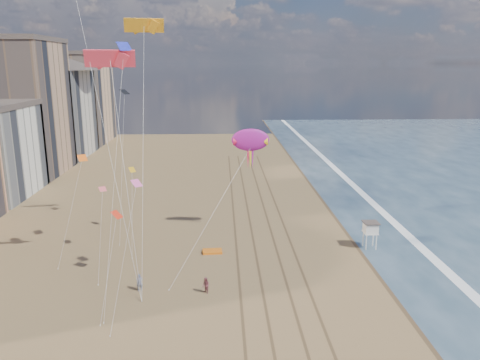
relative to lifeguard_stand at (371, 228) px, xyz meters
name	(u,v)px	position (x,y,z in m)	size (l,w,h in m)	color
wet_sand	(360,215)	(2.72, 13.59, -2.77)	(260.00, 260.00, 0.00)	#42301E
foam	(386,215)	(6.92, 13.59, -2.77)	(260.00, 260.00, 0.00)	white
tracks	(263,239)	(-13.73, 3.59, -2.76)	(7.68, 120.00, 0.01)	brown
buildings	(9,115)	(-62.02, 39.17, 10.78)	(34.72, 131.35, 29.00)	#C6B284
lifeguard_stand	(371,228)	(0.00, 0.00, 0.00)	(1.99, 1.99, 3.59)	silver
grounded_kite	(212,251)	(-20.63, -0.69, -2.63)	(2.48, 1.58, 0.28)	orange
show_kite	(250,140)	(-15.39, 6.17, 10.66)	(7.28, 9.12, 23.28)	#951781
kite_flyer_a	(140,282)	(-28.18, -10.81, -1.82)	(0.69, 0.46, 1.90)	slate
kite_flyer_b	(206,286)	(-21.10, -11.68, -1.88)	(0.86, 0.67, 1.77)	#8A464C
small_kites	(116,141)	(-31.82, -1.56, 11.97)	(10.05, 19.05, 18.51)	red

